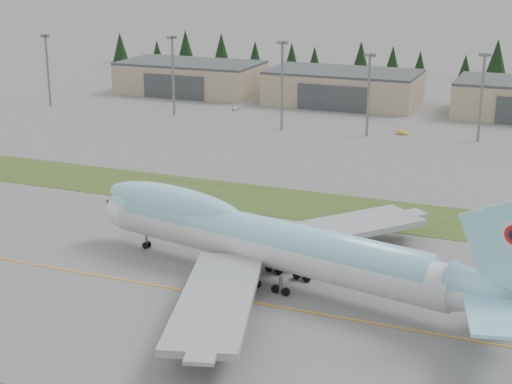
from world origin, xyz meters
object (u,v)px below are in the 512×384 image
at_px(hangar_center, 343,87).
at_px(service_vehicle_a, 236,110).
at_px(hangar_left, 191,77).
at_px(service_vehicle_b, 402,134).
at_px(boeing_747_freighter, 268,241).

distance_m(hangar_center, service_vehicle_a, 36.62).
relative_size(hangar_left, service_vehicle_b, 13.53).
height_order(hangar_left, hangar_center, same).
height_order(boeing_747_freighter, service_vehicle_b, boeing_747_freighter).
bearing_deg(boeing_747_freighter, service_vehicle_b, 102.95).
distance_m(hangar_center, service_vehicle_b, 45.86).
height_order(hangar_left, service_vehicle_b, hangar_left).
bearing_deg(service_vehicle_a, service_vehicle_b, -6.95).
bearing_deg(service_vehicle_b, boeing_747_freighter, -171.99).
xyz_separation_m(boeing_747_freighter, hangar_left, (-83.38, 141.90, -1.07)).
distance_m(boeing_747_freighter, hangar_center, 144.71).
bearing_deg(hangar_center, boeing_747_freighter, -78.69).
xyz_separation_m(hangar_left, hangar_center, (55.00, 0.00, 0.00)).
bearing_deg(hangar_center, hangar_left, 180.00).
xyz_separation_m(boeing_747_freighter, hangar_center, (-28.38, 141.90, -1.07)).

